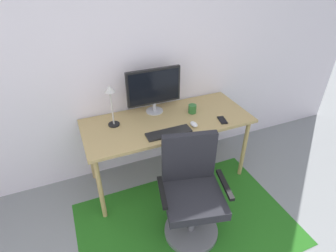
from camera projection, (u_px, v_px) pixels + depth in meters
name	position (u px, v px, depth m)	size (l,w,h in m)	color
wall_back	(126.00, 57.00, 2.65)	(6.00, 0.10, 2.60)	white
area_rug	(186.00, 223.00, 2.55)	(1.96, 1.29, 0.01)	#226419
desk	(168.00, 125.00, 2.74)	(1.69, 0.70, 0.75)	tan
monitor	(154.00, 88.00, 2.70)	(0.56, 0.18, 0.47)	#B2B2B7
keyboard	(169.00, 133.00, 2.49)	(0.43, 0.13, 0.02)	black
computer_mouse	(194.00, 124.00, 2.60)	(0.06, 0.10, 0.03)	white
coffee_cup	(192.00, 109.00, 2.80)	(0.09, 0.09, 0.09)	#2D6B2D
cell_phone	(222.00, 120.00, 2.69)	(0.07, 0.14, 0.01)	black
desk_lamp	(111.00, 99.00, 2.47)	(0.11, 0.11, 0.42)	black
office_chair	(191.00, 196.00, 2.30)	(0.62, 0.58, 0.95)	slate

